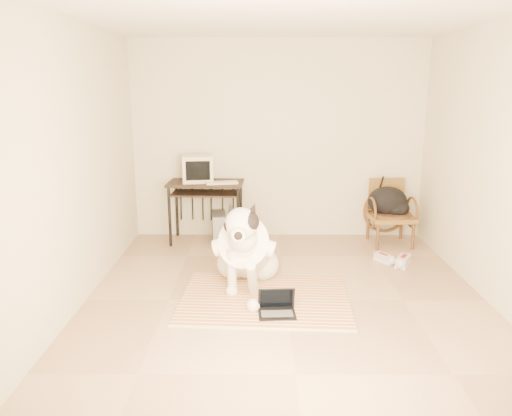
{
  "coord_description": "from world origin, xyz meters",
  "views": [
    {
      "loc": [
        -0.28,
        -4.61,
        2.09
      ],
      "look_at": [
        -0.3,
        0.33,
        0.87
      ],
      "focal_mm": 35.0,
      "sensor_mm": 36.0,
      "label": 1
    }
  ],
  "objects_px": {
    "crt_monitor": "(198,168)",
    "pc_tower": "(219,227)",
    "dog": "(246,250)",
    "backpack": "(389,202)",
    "rattan_chair": "(390,212)",
    "computer_desk": "(206,191)",
    "laptop": "(277,308)"
  },
  "relations": [
    {
      "from": "backpack",
      "to": "rattan_chair",
      "type": "bearing_deg",
      "value": 19.37
    },
    {
      "from": "laptop",
      "to": "pc_tower",
      "type": "distance_m",
      "value": 2.37
    },
    {
      "from": "computer_desk",
      "to": "pc_tower",
      "type": "relative_size",
      "value": 2.28
    },
    {
      "from": "computer_desk",
      "to": "backpack",
      "type": "bearing_deg",
      "value": -1.66
    },
    {
      "from": "rattan_chair",
      "to": "backpack",
      "type": "xyz_separation_m",
      "value": [
        -0.02,
        -0.01,
        0.14
      ]
    },
    {
      "from": "crt_monitor",
      "to": "backpack",
      "type": "distance_m",
      "value": 2.6
    },
    {
      "from": "dog",
      "to": "pc_tower",
      "type": "relative_size",
      "value": 3.21
    },
    {
      "from": "dog",
      "to": "backpack",
      "type": "bearing_deg",
      "value": 38.61
    },
    {
      "from": "laptop",
      "to": "computer_desk",
      "type": "relative_size",
      "value": 0.35
    },
    {
      "from": "computer_desk",
      "to": "rattan_chair",
      "type": "distance_m",
      "value": 2.49
    },
    {
      "from": "computer_desk",
      "to": "pc_tower",
      "type": "distance_m",
      "value": 0.54
    },
    {
      "from": "crt_monitor",
      "to": "backpack",
      "type": "bearing_deg",
      "value": -2.58
    },
    {
      "from": "laptop",
      "to": "computer_desk",
      "type": "height_order",
      "value": "computer_desk"
    },
    {
      "from": "rattan_chair",
      "to": "dog",
      "type": "bearing_deg",
      "value": -141.55
    },
    {
      "from": "computer_desk",
      "to": "crt_monitor",
      "type": "xyz_separation_m",
      "value": [
        -0.11,
        0.04,
        0.29
      ]
    },
    {
      "from": "dog",
      "to": "backpack",
      "type": "height_order",
      "value": "dog"
    },
    {
      "from": "rattan_chair",
      "to": "backpack",
      "type": "relative_size",
      "value": 1.59
    },
    {
      "from": "dog",
      "to": "crt_monitor",
      "type": "height_order",
      "value": "crt_monitor"
    },
    {
      "from": "laptop",
      "to": "pc_tower",
      "type": "relative_size",
      "value": 0.79
    },
    {
      "from": "crt_monitor",
      "to": "pc_tower",
      "type": "bearing_deg",
      "value": -10.2
    },
    {
      "from": "crt_monitor",
      "to": "pc_tower",
      "type": "relative_size",
      "value": 1.0
    },
    {
      "from": "dog",
      "to": "pc_tower",
      "type": "xyz_separation_m",
      "value": [
        -0.4,
        1.57,
        -0.2
      ]
    },
    {
      "from": "dog",
      "to": "computer_desk",
      "type": "height_order",
      "value": "dog"
    },
    {
      "from": "dog",
      "to": "laptop",
      "type": "height_order",
      "value": "dog"
    },
    {
      "from": "crt_monitor",
      "to": "pc_tower",
      "type": "distance_m",
      "value": 0.85
    },
    {
      "from": "dog",
      "to": "backpack",
      "type": "distance_m",
      "value": 2.41
    },
    {
      "from": "laptop",
      "to": "rattan_chair",
      "type": "xyz_separation_m",
      "value": [
        1.59,
        2.2,
        0.35
      ]
    },
    {
      "from": "dog",
      "to": "crt_monitor",
      "type": "bearing_deg",
      "value": 112.83
    },
    {
      "from": "rattan_chair",
      "to": "laptop",
      "type": "bearing_deg",
      "value": -125.89
    },
    {
      "from": "pc_tower",
      "to": "backpack",
      "type": "distance_m",
      "value": 2.31
    },
    {
      "from": "crt_monitor",
      "to": "backpack",
      "type": "relative_size",
      "value": 0.83
    },
    {
      "from": "computer_desk",
      "to": "rattan_chair",
      "type": "bearing_deg",
      "value": -1.49
    }
  ]
}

